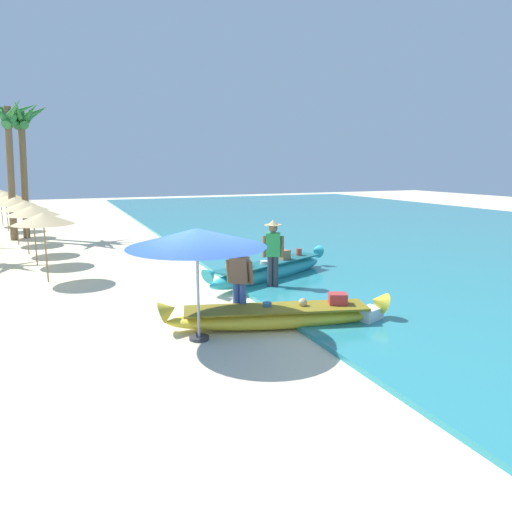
% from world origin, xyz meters
% --- Properties ---
extents(ground_plane, '(80.00, 80.00, 0.00)m').
position_xyz_m(ground_plane, '(0.00, 0.00, 0.00)').
color(ground_plane, beige).
extents(sea, '(24.00, 56.00, 0.10)m').
position_xyz_m(sea, '(13.46, 8.00, 0.05)').
color(sea, teal).
rests_on(sea, ground).
extents(boat_yellow_foreground, '(4.54, 1.81, 0.71)m').
position_xyz_m(boat_yellow_foreground, '(1.18, -0.45, 0.24)').
color(boat_yellow_foreground, yellow).
rests_on(boat_yellow_foreground, ground).
extents(boat_cyan_midground, '(4.45, 2.41, 0.81)m').
position_xyz_m(boat_cyan_midground, '(2.60, 3.05, 0.30)').
color(boat_cyan_midground, '#33B2BC').
rests_on(boat_cyan_midground, ground).
extents(person_vendor_hatted, '(0.58, 0.44, 1.81)m').
position_xyz_m(person_vendor_hatted, '(2.30, 2.18, 1.05)').
color(person_vendor_hatted, '#333842').
rests_on(person_vendor_hatted, ground).
extents(person_tourist_customer, '(0.54, 0.49, 1.60)m').
position_xyz_m(person_tourist_customer, '(0.60, 0.11, 0.90)').
color(person_tourist_customer, '#3D5BA8').
rests_on(person_tourist_customer, ground).
extents(patio_umbrella_large, '(2.50, 2.50, 2.06)m').
position_xyz_m(patio_umbrella_large, '(-0.43, -0.48, 1.89)').
color(patio_umbrella_large, '#B7B7BC').
rests_on(patio_umbrella_large, ground).
extents(parasol_row_0, '(1.60, 1.60, 1.91)m').
position_xyz_m(parasol_row_0, '(-3.03, 5.38, 1.75)').
color(parasol_row_0, '#8E6B47').
rests_on(parasol_row_0, ground).
extents(parasol_row_1, '(1.60, 1.60, 1.91)m').
position_xyz_m(parasol_row_1, '(-3.38, 8.00, 1.75)').
color(parasol_row_1, '#8E6B47').
rests_on(parasol_row_1, ground).
extents(parasol_row_2, '(1.60, 1.60, 1.91)m').
position_xyz_m(parasol_row_2, '(-3.71, 10.08, 1.75)').
color(parasol_row_2, '#8E6B47').
rests_on(parasol_row_2, ground).
extents(parasol_row_3, '(1.60, 1.60, 1.91)m').
position_xyz_m(parasol_row_3, '(-4.19, 12.60, 1.75)').
color(parasol_row_3, '#8E6B47').
rests_on(parasol_row_3, ground).
extents(parasol_row_4, '(1.60, 1.60, 1.91)m').
position_xyz_m(parasol_row_4, '(-4.47, 14.79, 1.75)').
color(parasol_row_4, '#8E6B47').
rests_on(parasol_row_4, ground).
extents(parasol_row_5, '(1.60, 1.60, 1.91)m').
position_xyz_m(parasol_row_5, '(-4.92, 17.26, 1.75)').
color(parasol_row_5, '#8E6B47').
rests_on(parasol_row_5, ground).
extents(parasol_row_6, '(1.60, 1.60, 1.91)m').
position_xyz_m(parasol_row_6, '(-5.37, 19.63, 1.75)').
color(parasol_row_6, '#8E6B47').
rests_on(parasol_row_6, ground).
extents(palm_tree_tall_inland, '(2.52, 2.94, 5.81)m').
position_xyz_m(palm_tree_tall_inland, '(-3.81, 14.43, 4.73)').
color(palm_tree_tall_inland, brown).
rests_on(palm_tree_tall_inland, ground).
extents(palm_tree_leaning_seaward, '(2.25, 2.81, 5.86)m').
position_xyz_m(palm_tree_leaning_seaward, '(-4.25, 13.97, 4.56)').
color(palm_tree_leaning_seaward, brown).
rests_on(palm_tree_leaning_seaward, ground).
extents(cooler_box, '(0.61, 0.50, 0.34)m').
position_xyz_m(cooler_box, '(2.97, -0.98, 0.17)').
color(cooler_box, silver).
rests_on(cooler_box, ground).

